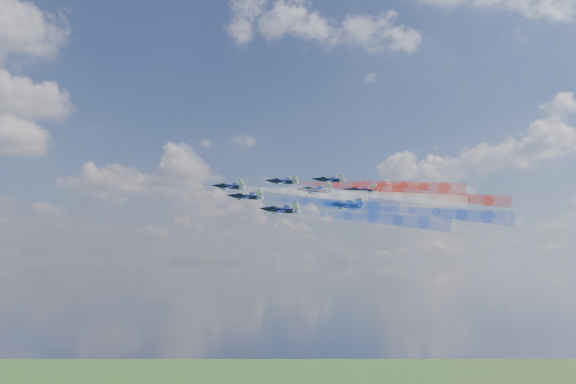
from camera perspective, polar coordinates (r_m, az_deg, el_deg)
jet_lead at (r=183.40m, az=-5.39°, el=0.50°), size 14.34×14.72×7.01m
trail_lead at (r=174.77m, az=1.45°, el=-0.02°), size 24.68×32.21×8.72m
jet_inner_left at (r=168.39m, az=-3.85°, el=-0.43°), size 14.34×14.72×7.01m
trail_inner_left at (r=160.50m, az=3.69°, el=-1.04°), size 24.68×32.21×8.72m
jet_inner_right at (r=189.16m, az=-0.48°, el=0.97°), size 14.34×14.72×7.01m
trail_inner_right at (r=182.36m, az=6.31°, el=0.48°), size 24.68×32.21×8.72m
jet_outer_left at (r=154.24m, az=-0.66°, el=-1.67°), size 14.34×14.72×7.01m
trail_outer_left at (r=147.76m, az=7.73°, el=-2.38°), size 24.68×32.21×8.72m
jet_center_third at (r=174.40m, az=2.53°, el=0.16°), size 14.34×14.72×7.01m
trail_center_third at (r=168.93m, az=10.00°, el=-0.40°), size 24.68×32.21×8.72m
jet_outer_right at (r=194.73m, az=3.83°, el=1.11°), size 14.34×14.72×7.01m
trail_outer_right at (r=189.59m, az=10.52°, el=0.65°), size 24.68×32.21×8.72m
jet_rear_left at (r=161.03m, az=5.27°, el=-1.22°), size 14.34×14.72×7.01m
trail_rear_left at (r=156.82m, az=13.44°, el=-1.86°), size 24.68×32.21×8.72m
jet_rear_right at (r=181.10m, az=6.72°, el=0.12°), size 14.34×14.72×7.01m
trail_rear_right at (r=177.24m, az=13.99°, el=-0.41°), size 24.68×32.21×8.72m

